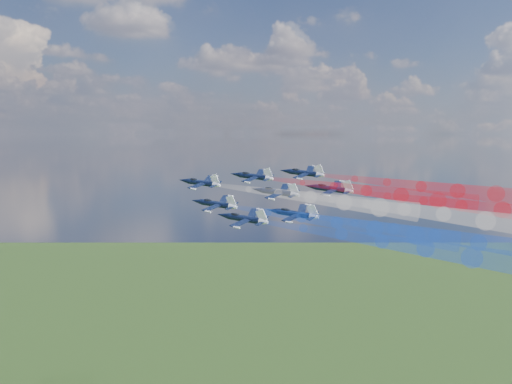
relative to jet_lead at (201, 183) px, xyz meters
name	(u,v)px	position (x,y,z in m)	size (l,w,h in m)	color
jet_lead	(201,183)	(0.00, 0.00, 0.00)	(10.94, 13.67, 3.65)	black
trail_lead	(310,198)	(20.11, -24.67, -2.30)	(4.56, 51.75, 4.56)	white
jet_inner_left	(216,204)	(-0.14, -13.23, -4.23)	(10.94, 13.67, 3.65)	black
trail_inner_left	(337,223)	(19.97, -37.90, -6.54)	(4.56, 51.75, 4.56)	blue
jet_inner_right	(253,176)	(13.94, -2.86, 1.52)	(10.94, 13.67, 3.65)	black
trail_inner_right	(366,190)	(34.05, -27.53, -0.79)	(4.56, 51.75, 4.56)	red
jet_outer_left	(244,219)	(2.11, -27.15, -6.10)	(10.94, 13.67, 3.65)	black
trail_outer_left	(382,241)	(22.22, -51.82, -8.40)	(4.56, 51.75, 4.56)	blue
jet_center_third	(277,192)	(14.83, -16.87, -1.51)	(10.94, 13.67, 3.65)	black
trail_center_third	(404,209)	(34.93, -41.54, -3.81)	(4.56, 51.75, 4.56)	white
jet_outer_right	(304,173)	(27.16, -6.92, 2.39)	(10.94, 13.67, 3.65)	black
trail_outer_right	(421,186)	(47.27, -31.59, 0.09)	(4.56, 51.75, 4.56)	red
jet_rear_left	(294,214)	(14.10, -28.39, -5.45)	(10.94, 13.67, 3.65)	black
trail_rear_left	(435,235)	(34.21, -53.06, -7.75)	(4.56, 51.75, 4.56)	blue
jet_rear_right	(331,189)	(28.32, -19.97, -0.89)	(10.94, 13.67, 3.65)	black
trail_rear_right	(462,205)	(48.43, -44.64, -3.19)	(4.56, 51.75, 4.56)	red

